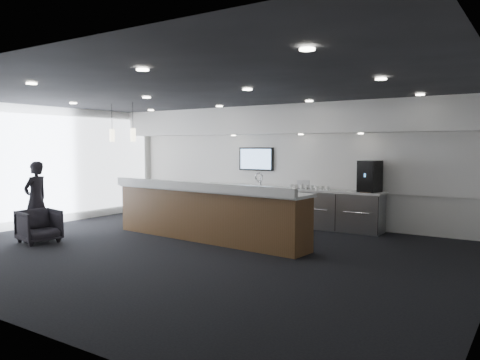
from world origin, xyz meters
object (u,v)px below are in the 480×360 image
Objects in this scene: armchair at (39,226)px; coffee_machine at (370,176)px; service_counter at (206,213)px; lounge_guest at (36,199)px.

coffee_machine is at bearing -37.54° from armchair.
coffee_machine is 7.27m from armchair.
lounge_guest is (-3.46, -1.70, 0.25)m from service_counter.
service_counter is at bearing -123.99° from coffee_machine.
lounge_guest is (-0.72, 0.41, 0.49)m from armchair.
coffee_machine reaches higher than armchair.
coffee_machine is 7.53m from lounge_guest.
coffee_machine is (2.64, 2.68, 0.73)m from service_counter.
service_counter is at bearing 105.09° from lounge_guest.
coffee_machine is at bearing 114.57° from lounge_guest.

